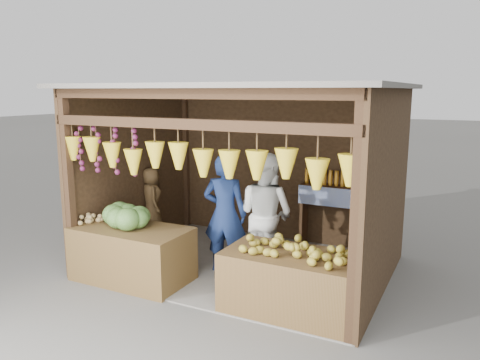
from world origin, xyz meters
name	(u,v)px	position (x,y,z in m)	size (l,w,h in m)	color
ground	(244,266)	(0.00, 0.00, 0.00)	(80.00, 80.00, 0.00)	#514F49
stall_structure	(241,156)	(-0.03, -0.04, 1.67)	(4.30, 3.30, 2.66)	slate
back_shelf	(339,199)	(1.05, 1.28, 0.87)	(1.25, 0.32, 1.32)	#382314
counter_left	(132,254)	(-1.15, -1.14, 0.37)	(1.59, 0.85, 0.74)	#533B1B
counter_right	(293,283)	(1.16, -1.06, 0.36)	(1.62, 0.85, 0.72)	#4C3619
stool	(153,236)	(-1.84, 0.23, 0.14)	(0.29, 0.29, 0.27)	black
man_standing	(225,214)	(-0.15, -0.30, 0.86)	(0.63, 0.41, 1.72)	navy
woman_standing	(266,214)	(0.40, -0.11, 0.88)	(0.85, 0.66, 1.75)	silver
vendor_seated	(152,199)	(-1.84, 0.23, 0.80)	(0.51, 0.33, 1.05)	brown
melon_pile	(127,215)	(-1.25, -1.09, 0.90)	(1.00, 0.50, 0.32)	#214813
tanfruit_pile	(90,219)	(-1.81, -1.22, 0.81)	(0.34, 0.40, 0.13)	#9C7648
mango_pile	(294,247)	(1.18, -1.13, 0.83)	(1.40, 0.64, 0.22)	#AF6117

